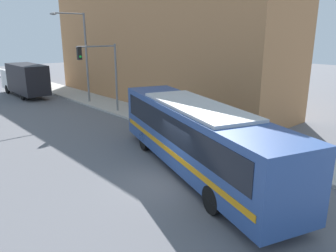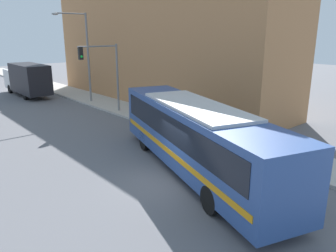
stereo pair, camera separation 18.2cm
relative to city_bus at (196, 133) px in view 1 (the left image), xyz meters
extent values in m
plane|color=slate|center=(-1.37, -0.11, -1.87)|extent=(120.00, 120.00, 0.00)
cube|color=#B7B2A8|center=(4.71, 19.89, -1.79)|extent=(3.16, 70.00, 0.15)
cube|color=#B27A4C|center=(9.29, 14.13, 3.37)|extent=(6.00, 26.49, 10.49)
cube|color=#2D4C8C|center=(0.00, 0.00, -0.10)|extent=(6.14, 12.46, 2.64)
cube|color=black|center=(0.00, 0.00, 0.37)|extent=(5.88, 11.54, 1.11)
cube|color=orange|center=(0.00, 0.00, -0.68)|extent=(6.03, 12.01, 0.24)
cube|color=silver|center=(0.00, 0.00, 1.27)|extent=(4.25, 7.14, 0.16)
cylinder|color=black|center=(2.22, 3.29, -1.34)|extent=(0.59, 1.08, 1.05)
cylinder|color=black|center=(0.12, 3.96, -1.34)|extent=(0.59, 1.08, 1.05)
cylinder|color=black|center=(0.01, -3.56, -1.34)|extent=(0.59, 1.08, 1.05)
cylinder|color=black|center=(-2.09, -2.88, -1.34)|extent=(0.59, 1.08, 1.05)
cube|color=black|center=(0.82, 23.75, -0.03)|extent=(2.26, 5.88, 2.78)
cube|color=silver|center=(0.82, 27.83, -0.43)|extent=(2.15, 2.28, 1.98)
cylinder|color=black|center=(-0.16, 27.42, -1.42)|extent=(0.25, 0.90, 0.90)
cylinder|color=black|center=(-0.16, 22.65, -1.42)|extent=(0.25, 0.90, 0.90)
cylinder|color=red|center=(3.73, 2.59, -1.46)|extent=(0.23, 0.23, 0.52)
sphere|color=red|center=(3.73, 2.59, -1.13)|extent=(0.22, 0.22, 0.22)
cylinder|color=red|center=(3.73, 2.47, -1.43)|extent=(0.10, 0.14, 0.10)
cylinder|color=slate|center=(3.88, 12.44, 0.90)|extent=(0.16, 0.16, 5.23)
cylinder|color=slate|center=(2.28, 12.44, 3.37)|extent=(3.20, 0.11, 0.11)
cube|color=black|center=(0.88, 12.44, 2.92)|extent=(0.30, 0.24, 0.90)
sphere|color=#19D83F|center=(0.88, 12.30, 2.69)|extent=(0.18, 0.18, 0.18)
cylinder|color=slate|center=(3.73, 7.86, -1.23)|extent=(0.06, 0.06, 0.98)
cylinder|color=#4C4C51|center=(3.73, 7.86, -0.62)|extent=(0.14, 0.14, 0.22)
cylinder|color=slate|center=(3.98, 17.29, 2.13)|extent=(0.18, 0.18, 7.70)
cylinder|color=slate|center=(2.62, 17.29, 5.88)|extent=(2.71, 0.11, 0.11)
ellipsoid|color=gray|center=(1.27, 17.29, 5.80)|extent=(0.56, 0.28, 0.20)
cylinder|color=slate|center=(4.93, 5.45, -1.31)|extent=(0.28, 0.28, 0.81)
cylinder|color=#338C4C|center=(4.93, 5.45, -0.57)|extent=(0.34, 0.34, 0.68)
sphere|color=tan|center=(4.93, 5.45, -0.12)|extent=(0.22, 0.22, 0.22)
camera|label=1|loc=(-10.13, -9.63, 4.31)|focal=35.00mm
camera|label=2|loc=(-9.99, -9.75, 4.31)|focal=35.00mm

